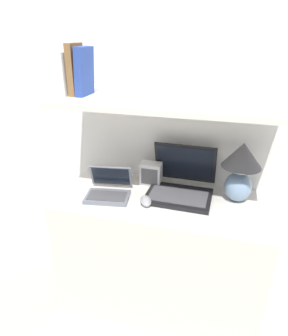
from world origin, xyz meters
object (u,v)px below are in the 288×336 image
laptop_small (109,190)px  book_brown (75,70)px  router_box (151,174)px  book_white (69,74)px  table_lamp (241,167)px  laptop_large (181,185)px  computer_mouse (146,201)px  book_blue (84,72)px

laptop_small → book_brown: 0.65m
laptop_small → router_box: size_ratio=1.92×
router_box → book_white: 0.70m
router_box → book_brown: book_brown is taller
laptop_small → book_white: book_white is taller
laptop_small → table_lamp: bearing=12.2°
laptop_large → book_white: (-0.61, -0.03, 0.57)m
computer_mouse → book_blue: book_blue is taller
table_lamp → book_white: size_ratio=1.53×
laptop_large → laptop_small: 0.40m
router_box → book_brown: 0.70m
book_brown → table_lamp: bearing=2.5°
laptop_large → router_box: (-0.19, 0.06, 0.01)m
laptop_small → book_white: size_ratio=1.24×
laptop_small → computer_mouse: (0.22, -0.03, -0.02)m
table_lamp → laptop_small: table_lamp is taller
router_box → book_brown: size_ratio=0.54×
laptop_small → book_white: 0.65m
book_white → book_brown: bearing=0.0°
router_box → book_blue: book_blue is taller
book_white → book_brown: book_brown is taller
table_lamp → router_box: 0.50m
router_box → computer_mouse: bearing=-82.1°
table_lamp → laptop_large: table_lamp is taller
laptop_large → laptop_small: (-0.37, -0.13, -0.02)m
table_lamp → computer_mouse: (-0.46, -0.18, -0.17)m
table_lamp → computer_mouse: table_lamp is taller
table_lamp → router_box: (-0.49, 0.05, -0.12)m
laptop_large → computer_mouse: (-0.15, -0.16, -0.04)m
table_lamp → book_white: (-0.91, -0.04, 0.44)m
book_brown → laptop_small: bearing=-29.2°
laptop_large → book_blue: bearing=-177.0°
router_box → book_white: bearing=-168.3°
computer_mouse → router_box: router_box is taller
router_box → book_white: size_ratio=0.64×
laptop_large → laptop_small: size_ratio=1.35×
laptop_large → book_brown: size_ratio=1.40×
book_white → book_blue: size_ratio=0.89×
laptop_small → computer_mouse: 0.22m
router_box → book_white: (-0.42, -0.09, 0.56)m
computer_mouse → book_brown: size_ratio=0.47×
book_white → computer_mouse: bearing=-16.9°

